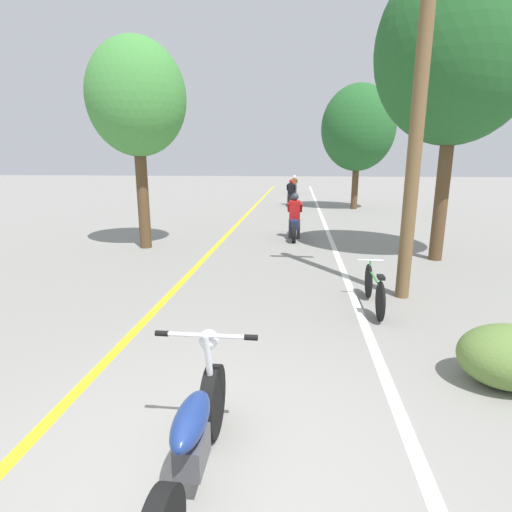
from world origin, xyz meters
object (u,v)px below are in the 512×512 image
(roadside_tree_right_far, at_px, (358,128))
(motorcycle_rider_lead, at_px, (294,221))
(utility_pole, at_px, (420,93))
(roadside_tree_left, at_px, (136,99))
(motorcycle_foreground, at_px, (193,441))
(motorcycle_rider_far, at_px, (294,186))
(bicycle_parked, at_px, (374,289))
(roadside_tree_right_near, at_px, (457,50))
(motorcycle_rider_mid, at_px, (291,196))

(roadside_tree_right_far, bearing_deg, motorcycle_rider_lead, -109.74)
(utility_pole, xyz_separation_m, roadside_tree_left, (-6.30, 3.63, 0.49))
(motorcycle_foreground, bearing_deg, motorcycle_rider_far, 89.18)
(motorcycle_rider_lead, bearing_deg, utility_pole, -69.55)
(motorcycle_foreground, xyz_separation_m, motorcycle_rider_lead, (0.63, 10.28, 0.11))
(roadside_tree_right_far, relative_size, bicycle_parked, 3.54)
(roadside_tree_right_near, height_order, motorcycle_rider_far, roadside_tree_right_near)
(motorcycle_rider_lead, relative_size, bicycle_parked, 1.20)
(utility_pole, distance_m, bicycle_parked, 3.33)
(utility_pole, relative_size, roadside_tree_right_near, 0.99)
(roadside_tree_left, bearing_deg, roadside_tree_right_far, 54.59)
(roadside_tree_right_near, bearing_deg, motorcycle_rider_lead, 145.13)
(roadside_tree_left, bearing_deg, utility_pole, -29.93)
(bicycle_parked, bearing_deg, roadside_tree_right_near, 59.25)
(motorcycle_foreground, height_order, motorcycle_rider_mid, motorcycle_rider_mid)
(roadside_tree_left, relative_size, motorcycle_rider_lead, 2.72)
(bicycle_parked, bearing_deg, utility_pole, 45.78)
(motorcycle_rider_mid, bearing_deg, roadside_tree_left, -108.77)
(utility_pole, height_order, bicycle_parked, utility_pole)
(roadside_tree_right_far, distance_m, motorcycle_rider_mid, 4.97)
(roadside_tree_right_near, relative_size, roadside_tree_right_far, 1.15)
(roadside_tree_left, distance_m, bicycle_parked, 8.00)
(utility_pole, distance_m, roadside_tree_left, 7.28)
(motorcycle_rider_lead, relative_size, motorcycle_rider_far, 0.97)
(motorcycle_rider_mid, bearing_deg, motorcycle_rider_far, 89.33)
(roadside_tree_right_near, height_order, bicycle_parked, roadside_tree_right_near)
(motorcycle_rider_mid, bearing_deg, roadside_tree_right_far, -23.12)
(utility_pole, bearing_deg, motorcycle_foreground, -119.39)
(motorcycle_rider_mid, height_order, bicycle_parked, motorcycle_rider_mid)
(roadside_tree_right_far, height_order, bicycle_parked, roadside_tree_right_far)
(roadside_tree_right_far, height_order, roadside_tree_left, roadside_tree_right_far)
(utility_pole, xyz_separation_m, motorcycle_rider_lead, (-2.06, 5.51, -3.00))
(roadside_tree_right_far, xyz_separation_m, motorcycle_foreground, (-3.59, -18.52, -3.55))
(roadside_tree_right_near, bearing_deg, motorcycle_rider_mid, 107.87)
(roadside_tree_left, xyz_separation_m, motorcycle_rider_lead, (4.24, 1.88, -3.49))
(motorcycle_foreground, bearing_deg, motorcycle_rider_lead, 86.50)
(utility_pole, relative_size, bicycle_parked, 4.01)
(motorcycle_rider_mid, bearing_deg, motorcycle_rider_lead, -88.08)
(motorcycle_rider_far, height_order, bicycle_parked, motorcycle_rider_far)
(motorcycle_rider_mid, height_order, motorcycle_rider_far, motorcycle_rider_mid)
(roadside_tree_right_far, relative_size, motorcycle_foreground, 2.92)
(roadside_tree_left, relative_size, motorcycle_foreground, 2.69)
(motorcycle_rider_mid, relative_size, motorcycle_rider_far, 0.96)
(motorcycle_foreground, height_order, motorcycle_rider_lead, motorcycle_rider_lead)
(roadside_tree_right_far, bearing_deg, motorcycle_rider_mid, 156.88)
(roadside_tree_right_near, height_order, roadside_tree_left, roadside_tree_right_near)
(roadside_tree_right_near, bearing_deg, roadside_tree_left, 175.47)
(utility_pole, xyz_separation_m, roadside_tree_right_near, (1.54, 3.01, 1.33))
(roadside_tree_right_far, height_order, motorcycle_rider_lead, roadside_tree_right_far)
(roadside_tree_right_near, distance_m, roadside_tree_left, 7.91)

